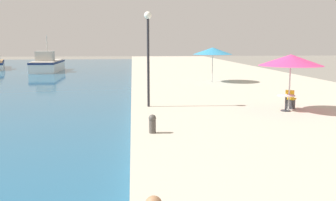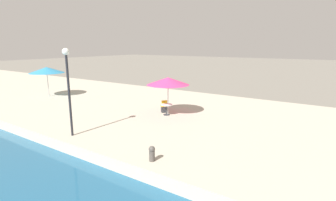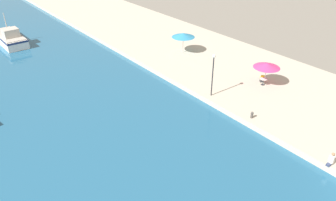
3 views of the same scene
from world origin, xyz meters
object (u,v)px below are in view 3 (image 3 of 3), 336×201
object	(u,v)px
cafe_table	(263,80)
fishing_boat_mid	(10,38)
cafe_umbrella_white	(183,35)
mooring_bollard	(252,115)
person_at_quay	(331,159)
cafe_umbrella_pink	(267,65)
cafe_chair_left	(262,79)
lamppost	(213,68)

from	to	relation	value
cafe_table	fishing_boat_mid	bearing A→B (deg)	118.42
cafe_umbrella_white	mooring_bollard	bearing A→B (deg)	-108.89
fishing_boat_mid	person_at_quay	distance (m)	45.56
cafe_umbrella_white	mooring_bollard	distance (m)	17.50
cafe_umbrella_white	cafe_umbrella_pink	bearing A→B (deg)	-86.54
cafe_umbrella_white	cafe_table	world-z (taller)	cafe_umbrella_white
fishing_boat_mid	cafe_table	world-z (taller)	fishing_boat_mid
fishing_boat_mid	cafe_table	xyz separation A→B (m)	(17.73, -32.76, 0.21)
cafe_umbrella_pink	cafe_umbrella_white	bearing A→B (deg)	93.46
fishing_boat_mid	cafe_umbrella_pink	world-z (taller)	fishing_boat_mid
fishing_boat_mid	person_at_quay	xyz separation A→B (m)	(10.99, -44.21, 0.15)
cafe_umbrella_white	cafe_chair_left	world-z (taller)	cafe_umbrella_white
cafe_umbrella_white	lamppost	distance (m)	12.35
cafe_table	person_at_quay	distance (m)	13.29
person_at_quay	fishing_boat_mid	bearing A→B (deg)	103.96
cafe_table	cafe_chair_left	xyz separation A→B (m)	(0.47, 0.55, -0.21)
cafe_umbrella_white	person_at_quay	xyz separation A→B (m)	(-6.07, -24.31, -1.96)
fishing_boat_mid	mooring_bollard	bearing A→B (deg)	-73.79
cafe_umbrella_white	cafe_table	xyz separation A→B (m)	(0.66, -12.85, -1.90)
fishing_boat_mid	cafe_umbrella_pink	bearing A→B (deg)	-62.71
cafe_umbrella_white	lamppost	world-z (taller)	lamppost
cafe_chair_left	lamppost	world-z (taller)	lamppost
cafe_umbrella_white	fishing_boat_mid	bearing A→B (deg)	130.60
fishing_boat_mid	cafe_umbrella_white	size ratio (longest dim) A/B	2.78
fishing_boat_mid	cafe_chair_left	bearing A→B (deg)	-61.79
person_at_quay	lamppost	xyz separation A→B (m)	(0.55, 13.28, 2.62)
cafe_umbrella_white	cafe_chair_left	xyz separation A→B (m)	(1.13, -12.30, -2.11)
fishing_boat_mid	cafe_umbrella_pink	xyz separation A→B (m)	(17.84, -32.80, 2.01)
cafe_umbrella_pink	cafe_table	bearing A→B (deg)	157.88
cafe_umbrella_pink	cafe_chair_left	size ratio (longest dim) A/B	3.15
lamppost	cafe_chair_left	bearing A→B (deg)	-10.77
cafe_table	person_at_quay	bearing A→B (deg)	-120.45
cafe_chair_left	lamppost	xyz separation A→B (m)	(-6.65, 1.27, 2.77)
fishing_boat_mid	cafe_chair_left	xyz separation A→B (m)	(18.19, -32.20, 0.00)
cafe_table	lamppost	size ratio (longest dim) A/B	0.18
mooring_bollard	cafe_chair_left	bearing A→B (deg)	31.53
person_at_quay	mooring_bollard	distance (m)	7.88
fishing_boat_mid	cafe_table	size ratio (longest dim) A/B	10.72
cafe_chair_left	mooring_bollard	distance (m)	7.93
cafe_chair_left	person_at_quay	world-z (taller)	person_at_quay
person_at_quay	mooring_bollard	bearing A→B (deg)	86.76
mooring_bollard	lamppost	size ratio (longest dim) A/B	0.14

